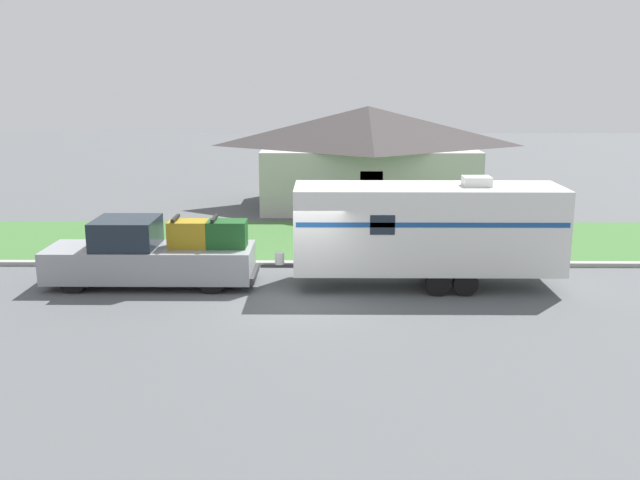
# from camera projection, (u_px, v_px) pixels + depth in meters

# --- Properties ---
(ground_plane) EXTENTS (120.00, 120.00, 0.00)m
(ground_plane) POSITION_uv_depth(u_px,v_px,m) (300.00, 300.00, 20.05)
(ground_plane) COLOR #515456
(curb_strip) EXTENTS (80.00, 0.30, 0.14)m
(curb_strip) POSITION_uv_depth(u_px,v_px,m) (304.00, 264.00, 23.69)
(curb_strip) COLOR #999993
(curb_strip) RESTS_ON ground_plane
(lawn_strip) EXTENTS (80.00, 7.00, 0.03)m
(lawn_strip) POSITION_uv_depth(u_px,v_px,m) (307.00, 241.00, 27.26)
(lawn_strip) COLOR #3D6B33
(lawn_strip) RESTS_ON ground_plane
(house_across_street) EXTENTS (10.66, 7.07, 4.77)m
(house_across_street) POSITION_uv_depth(u_px,v_px,m) (368.00, 155.00, 34.20)
(house_across_street) COLOR #B2B2A8
(house_across_street) RESTS_ON ground_plane
(pickup_truck) EXTENTS (6.25, 1.99, 2.10)m
(pickup_truck) POSITION_uv_depth(u_px,v_px,m) (152.00, 255.00, 21.35)
(pickup_truck) COLOR black
(pickup_truck) RESTS_ON ground_plane
(travel_trailer) EXTENTS (8.86, 2.30, 3.31)m
(travel_trailer) POSITION_uv_depth(u_px,v_px,m) (427.00, 228.00, 21.08)
(travel_trailer) COLOR black
(travel_trailer) RESTS_ON ground_plane
(mailbox) EXTENTS (0.48, 0.20, 1.29)m
(mailbox) POSITION_uv_depth(u_px,v_px,m) (499.00, 232.00, 24.20)
(mailbox) COLOR brown
(mailbox) RESTS_ON ground_plane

